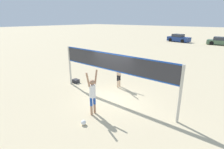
% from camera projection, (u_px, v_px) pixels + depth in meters
% --- Properties ---
extents(ground_plane, '(200.00, 200.00, 0.00)m').
position_uv_depth(ground_plane, '(112.00, 98.00, 9.64)').
color(ground_plane, beige).
extents(volleyball_net, '(7.32, 0.12, 2.53)m').
position_uv_depth(volleyball_net, '(112.00, 67.00, 9.09)').
color(volleyball_net, beige).
rests_on(volleyball_net, ground_plane).
extents(player_spiker, '(0.28, 0.70, 2.07)m').
position_uv_depth(player_spiker, '(92.00, 92.00, 7.76)').
color(player_spiker, tan).
rests_on(player_spiker, ground_plane).
extents(player_blocker, '(0.28, 0.69, 1.99)m').
position_uv_depth(player_blocker, '(119.00, 71.00, 10.97)').
color(player_blocker, beige).
rests_on(player_blocker, ground_plane).
extents(volleyball, '(0.22, 0.22, 0.22)m').
position_uv_depth(volleyball, '(83.00, 122.00, 7.22)').
color(volleyball, white).
rests_on(volleyball, ground_plane).
extents(gear_bag, '(0.42, 0.35, 0.24)m').
position_uv_depth(gear_bag, '(76.00, 81.00, 11.99)').
color(gear_bag, '#2D2D33').
rests_on(gear_bag, ground_plane).
extents(parked_car_near, '(4.32, 2.16, 1.32)m').
position_uv_depth(parked_car_near, '(221.00, 41.00, 29.07)').
color(parked_car_near, '#4C6B4C').
rests_on(parked_car_near, ground_plane).
extents(parked_car_far, '(4.30, 2.45, 1.45)m').
position_uv_depth(parked_car_far, '(179.00, 38.00, 33.08)').
color(parked_car_far, navy).
rests_on(parked_car_far, ground_plane).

